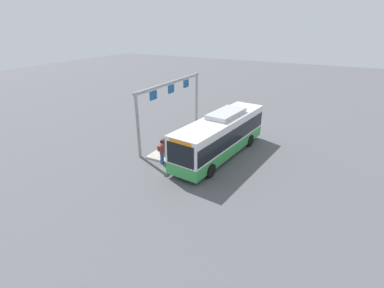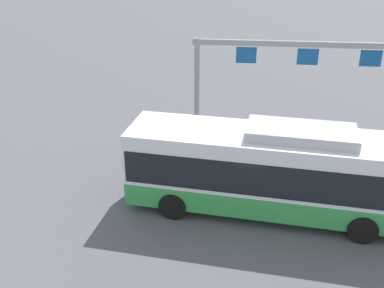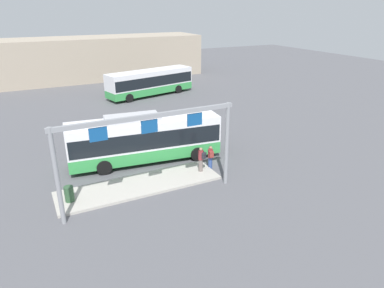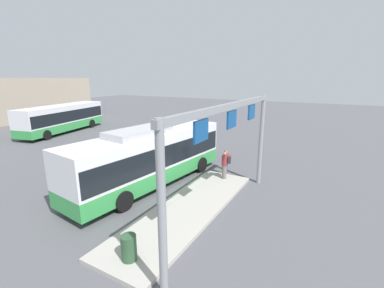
{
  "view_description": "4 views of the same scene",
  "coord_description": "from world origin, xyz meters",
  "px_view_note": "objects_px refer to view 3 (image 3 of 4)",
  "views": [
    {
      "loc": [
        19.34,
        7.84,
        9.88
      ],
      "look_at": [
        1.71,
        -1.63,
        1.27
      ],
      "focal_mm": 26.61,
      "sensor_mm": 36.0,
      "label": 1
    },
    {
      "loc": [
        1.43,
        14.47,
        9.52
      ],
      "look_at": [
        3.13,
        -1.59,
        1.87
      ],
      "focal_mm": 42.43,
      "sensor_mm": 36.0,
      "label": 2
    },
    {
      "loc": [
        -7.29,
        -21.84,
        10.38
      ],
      "look_at": [
        2.86,
        -1.67,
        1.37
      ],
      "focal_mm": 32.47,
      "sensor_mm": 36.0,
      "label": 3
    },
    {
      "loc": [
        -11.36,
        -9.15,
        6.12
      ],
      "look_at": [
        3.13,
        -0.98,
        1.88
      ],
      "focal_mm": 24.38,
      "sensor_mm": 36.0,
      "label": 4
    }
  ],
  "objects_px": {
    "person_boarding": "(201,159)",
    "trash_bin": "(69,194)",
    "bus_background_left": "(150,81)",
    "bus_main": "(145,137)",
    "person_waiting_near": "(210,157)"
  },
  "relations": [
    {
      "from": "person_boarding",
      "to": "trash_bin",
      "type": "height_order",
      "value": "person_boarding"
    },
    {
      "from": "bus_background_left",
      "to": "person_boarding",
      "type": "xyz_separation_m",
      "value": [
        -4.61,
        -21.87,
        -0.73
      ]
    },
    {
      "from": "bus_background_left",
      "to": "bus_main",
      "type": "bearing_deg",
      "value": 55.19
    },
    {
      "from": "bus_main",
      "to": "trash_bin",
      "type": "relative_size",
      "value": 11.97
    },
    {
      "from": "person_waiting_near",
      "to": "trash_bin",
      "type": "xyz_separation_m",
      "value": [
        -9.25,
        -0.32,
        -0.28
      ]
    },
    {
      "from": "bus_main",
      "to": "trash_bin",
      "type": "bearing_deg",
      "value": -141.72
    },
    {
      "from": "bus_background_left",
      "to": "trash_bin",
      "type": "xyz_separation_m",
      "value": [
        -12.98,
        -21.9,
        -1.17
      ]
    },
    {
      "from": "person_boarding",
      "to": "trash_bin",
      "type": "relative_size",
      "value": 1.86
    },
    {
      "from": "bus_background_left",
      "to": "person_waiting_near",
      "type": "height_order",
      "value": "bus_background_left"
    },
    {
      "from": "trash_bin",
      "to": "person_waiting_near",
      "type": "bearing_deg",
      "value": 1.96
    },
    {
      "from": "person_boarding",
      "to": "person_waiting_near",
      "type": "relative_size",
      "value": 1.0
    },
    {
      "from": "bus_background_left",
      "to": "person_boarding",
      "type": "distance_m",
      "value": 22.37
    },
    {
      "from": "person_waiting_near",
      "to": "person_boarding",
      "type": "bearing_deg",
      "value": 122.13
    },
    {
      "from": "person_waiting_near",
      "to": "bus_background_left",
      "type": "bearing_deg",
      "value": 3.71
    },
    {
      "from": "bus_main",
      "to": "person_waiting_near",
      "type": "bearing_deg",
      "value": -36.96
    }
  ]
}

